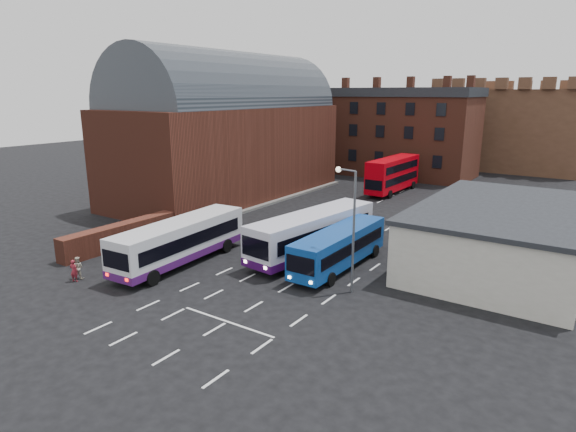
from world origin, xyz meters
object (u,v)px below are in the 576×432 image
Objects in this scene: bus_white_outbound at (180,239)px; pedestrian_beige at (78,268)px; bus_red_double at (393,174)px; bus_white_inbound at (313,231)px; bus_blue at (339,246)px; street_lamp at (351,219)px; pedestrian_red at (74,271)px.

bus_white_outbound is 7.66× the size of pedestrian_beige.
bus_white_outbound is at bearing 86.63° from bus_red_double.
bus_blue is at bearing 164.58° from bus_white_inbound.
street_lamp is 5.07× the size of pedestrian_beige.
street_lamp reaches higher than bus_red_double.
bus_red_double reaches higher than bus_white_inbound.
pedestrian_red is at bearing -120.28° from bus_white_outbound.
bus_white_outbound is at bearing -169.56° from street_lamp.
bus_white_inbound is at bearing 139.73° from street_lamp.
pedestrian_beige is at bearing 82.28° from bus_red_double.
street_lamp reaches higher than bus_white_inbound.
bus_white_inbound is 1.16× the size of bus_red_double.
bus_white_inbound is 7.22m from street_lamp.
bus_red_double reaches higher than pedestrian_beige.
bus_white_outbound is 1.15× the size of bus_blue.
bus_red_double is (2.70, 31.45, 0.40)m from bus_white_outbound.
bus_red_double is 37.71m from pedestrian_beige.
bus_blue is at bearing -168.03° from pedestrian_beige.
bus_white_inbound is 3.05m from bus_blue.
bus_blue reaches higher than pedestrian_red.
street_lamp is 5.13× the size of pedestrian_red.
street_lamp is at bearing 147.21° from bus_white_inbound.
bus_white_outbound is 1.09× the size of bus_red_double.
pedestrian_beige is (-3.36, -5.74, -1.05)m from bus_white_outbound.
bus_white_inbound reaches higher than pedestrian_beige.
pedestrian_red is (-3.10, -6.17, -1.06)m from bus_white_outbound.
bus_red_double is at bearing -120.05° from pedestrian_red.
street_lamp is at bearing 178.72° from pedestrian_beige.
street_lamp is at bearing 6.84° from bus_white_outbound.
street_lamp reaches higher than pedestrian_red.
street_lamp is (5.14, -4.36, 2.59)m from bus_white_inbound.
bus_red_double is at bearing -128.02° from pedestrian_beige.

